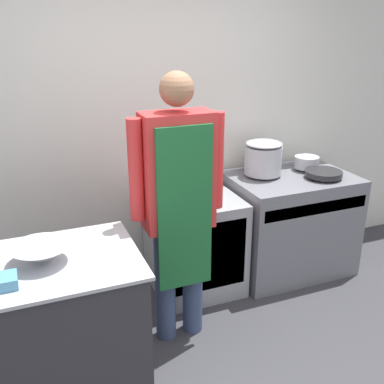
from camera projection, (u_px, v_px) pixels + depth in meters
wall_back at (154, 121)px, 3.60m from camera, size 8.00×0.05×2.70m
prep_counter at (44, 335)px, 2.50m from camera, size 1.10×0.72×0.90m
stove at (290, 224)px, 3.93m from camera, size 1.04×0.69×0.89m
fridge_unit at (194, 243)px, 3.67m from camera, size 0.68×0.67×0.79m
person_cook at (178, 197)px, 2.86m from camera, size 0.63×0.24×1.83m
mixing_bowl at (41, 254)px, 2.34m from camera, size 0.32×0.32×0.10m
plastic_tub at (4, 282)px, 2.13m from camera, size 0.12×0.12×0.06m
stock_pot at (263, 157)px, 3.74m from camera, size 0.31×0.31×0.29m
saute_pan at (324, 173)px, 3.73m from camera, size 0.31×0.31×0.04m
sauce_pot at (307, 162)px, 3.93m from camera, size 0.21×0.21×0.10m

